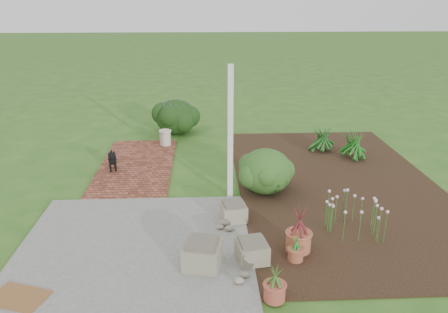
{
  "coord_description": "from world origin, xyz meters",
  "views": [
    {
      "loc": [
        -0.17,
        -7.45,
        3.6
      ],
      "look_at": [
        0.2,
        0.4,
        0.7
      ],
      "focal_mm": 35.0,
      "sensor_mm": 36.0,
      "label": 1
    }
  ],
  "objects_px": {
    "cream_ceramic_urn": "(165,138)",
    "black_dog": "(112,159)",
    "stone_trough_near": "(252,252)",
    "evergreen_shrub": "(266,170)"
  },
  "relations": [
    {
      "from": "cream_ceramic_urn",
      "to": "black_dog",
      "type": "bearing_deg",
      "value": -120.66
    },
    {
      "from": "stone_trough_near",
      "to": "black_dog",
      "type": "xyz_separation_m",
      "value": [
        -2.64,
        3.56,
        0.13
      ]
    },
    {
      "from": "stone_trough_near",
      "to": "evergreen_shrub",
      "type": "distance_m",
      "value": 2.44
    },
    {
      "from": "black_dog",
      "to": "cream_ceramic_urn",
      "type": "relative_size",
      "value": 1.41
    },
    {
      "from": "stone_trough_near",
      "to": "cream_ceramic_urn",
      "type": "distance_m",
      "value": 5.49
    },
    {
      "from": "stone_trough_near",
      "to": "evergreen_shrub",
      "type": "height_order",
      "value": "evergreen_shrub"
    },
    {
      "from": "black_dog",
      "to": "cream_ceramic_urn",
      "type": "distance_m",
      "value": 1.97
    },
    {
      "from": "stone_trough_near",
      "to": "black_dog",
      "type": "relative_size",
      "value": 0.81
    },
    {
      "from": "evergreen_shrub",
      "to": "stone_trough_near",
      "type": "bearing_deg",
      "value": -102.2
    },
    {
      "from": "black_dog",
      "to": "stone_trough_near",
      "type": "bearing_deg",
      "value": -67.12
    }
  ]
}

